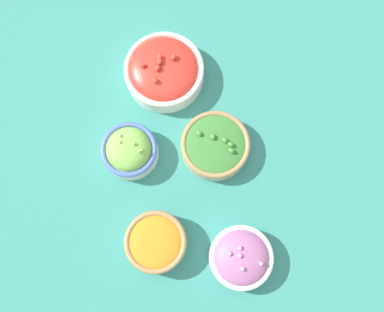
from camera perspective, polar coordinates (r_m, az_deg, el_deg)
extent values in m
plane|color=#337F75|center=(0.98, 0.00, -0.37)|extent=(3.00, 3.00, 0.00)
cylinder|color=beige|center=(0.97, 3.10, 1.32)|extent=(0.16, 0.16, 0.04)
torus|color=#997A4C|center=(0.95, 3.16, 1.59)|extent=(0.16, 0.16, 0.01)
ellipsoid|color=#387533|center=(0.95, 3.16, 1.59)|extent=(0.14, 0.14, 0.02)
ellipsoid|color=#47893D|center=(0.94, 0.94, 3.03)|extent=(0.02, 0.02, 0.01)
ellipsoid|color=#47893D|center=(0.94, 2.79, 2.60)|extent=(0.02, 0.01, 0.01)
ellipsoid|color=#47893D|center=(0.93, 4.38, 2.12)|extent=(0.02, 0.02, 0.01)
ellipsoid|color=#47893D|center=(0.93, 5.27, 0.70)|extent=(0.02, 0.02, 0.01)
ellipsoid|color=#47893D|center=(0.93, 5.15, 1.55)|extent=(0.02, 0.02, 0.01)
cylinder|color=silver|center=(0.97, -8.25, 0.60)|extent=(0.13, 0.13, 0.04)
torus|color=#4766B7|center=(0.95, -8.44, 0.89)|extent=(0.13, 0.13, 0.01)
ellipsoid|color=#7ABC4C|center=(0.95, -8.44, 0.89)|extent=(0.10, 0.10, 0.06)
ellipsoid|color=#99D166|center=(0.92, -6.80, 0.79)|extent=(0.01, 0.01, 0.01)
ellipsoid|color=#99D166|center=(0.93, -9.54, 2.70)|extent=(0.01, 0.01, 0.01)
ellipsoid|color=#99D166|center=(0.92, -7.09, 0.65)|extent=(0.01, 0.01, 0.01)
ellipsoid|color=#99D166|center=(0.92, -7.79, 1.56)|extent=(0.01, 0.01, 0.01)
ellipsoid|color=#99D166|center=(0.92, -9.69, 1.71)|extent=(0.01, 0.01, 0.01)
cylinder|color=#B2C1CC|center=(0.94, 6.49, -13.28)|extent=(0.14, 0.14, 0.04)
torus|color=silver|center=(0.92, 6.63, -13.31)|extent=(0.14, 0.14, 0.01)
ellipsoid|color=#9E5B8E|center=(0.92, 6.63, -13.31)|extent=(0.12, 0.12, 0.05)
cube|color=#C699C1|center=(0.90, 6.68, -14.73)|extent=(0.01, 0.01, 0.01)
cube|color=#C699C1|center=(0.90, 6.34, -13.06)|extent=(0.01, 0.01, 0.01)
cube|color=#C699C1|center=(0.90, 4.99, -12.83)|extent=(0.01, 0.01, 0.01)
cube|color=#C699C1|center=(0.90, 6.35, -12.09)|extent=(0.01, 0.01, 0.01)
cube|color=#C699C1|center=(0.91, 9.14, -13.98)|extent=(0.01, 0.01, 0.01)
cylinder|color=silver|center=(1.02, -3.69, 11.00)|extent=(0.18, 0.18, 0.05)
torus|color=silver|center=(1.00, -3.77, 11.52)|extent=(0.18, 0.18, 0.01)
ellipsoid|color=red|center=(1.00, -3.77, 11.52)|extent=(0.16, 0.16, 0.04)
ellipsoid|color=red|center=(0.98, -6.66, 11.97)|extent=(0.01, 0.02, 0.01)
ellipsoid|color=red|center=(0.98, -4.34, 13.01)|extent=(0.02, 0.01, 0.01)
ellipsoid|color=red|center=(0.96, -4.99, 10.04)|extent=(0.02, 0.02, 0.01)
ellipsoid|color=red|center=(0.98, -4.36, 12.43)|extent=(0.02, 0.01, 0.01)
ellipsoid|color=red|center=(0.98, -2.47, 13.06)|extent=(0.02, 0.02, 0.01)
ellipsoid|color=red|center=(0.97, -4.63, 11.63)|extent=(0.02, 0.02, 0.01)
cylinder|color=beige|center=(0.94, -4.78, -11.36)|extent=(0.13, 0.13, 0.05)
torus|color=#997A4C|center=(0.91, -4.92, -11.35)|extent=(0.13, 0.13, 0.01)
ellipsoid|color=orange|center=(0.91, -4.92, -11.35)|extent=(0.11, 0.11, 0.02)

